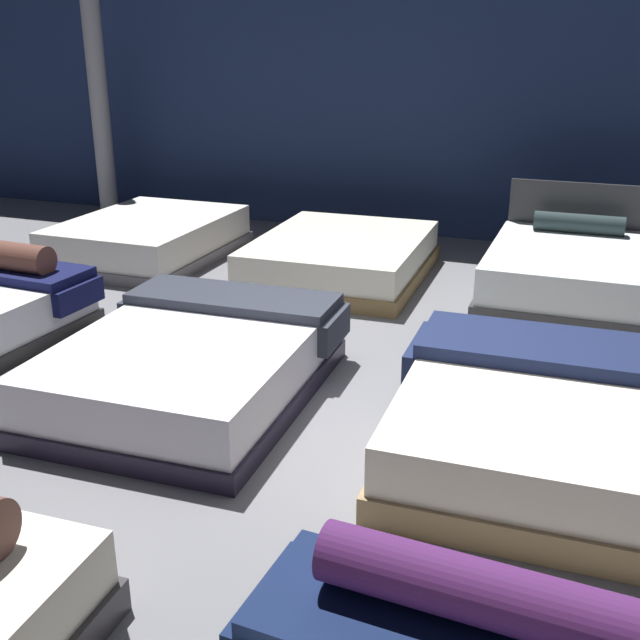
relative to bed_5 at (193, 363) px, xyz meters
The scene contains 8 objects.
ground_plane 1.20m from the bed_5, ahead, with size 18.00×18.00×0.02m, color slate.
showroom_back_wall 5.37m from the bed_5, 76.94° to the left, with size 18.00×0.06×3.50m, color navy.
bed_5 is the anchor object (origin of this frame).
bed_6 2.27m from the bed_5, ahead, with size 1.68×1.95×0.54m.
bed_8 3.65m from the bed_5, 127.49° to the left, with size 1.59×2.12×0.45m.
bed_9 2.95m from the bed_5, 89.22° to the left, with size 1.73×2.16×0.42m.
bed_10 3.70m from the bed_5, 51.80° to the left, with size 1.52×1.96×0.97m.
support_pillar 6.07m from the bed_5, 130.93° to the left, with size 0.24×0.24×3.50m, color #99999E.
Camera 1 is at (1.36, -4.33, 2.34)m, focal length 42.85 mm.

